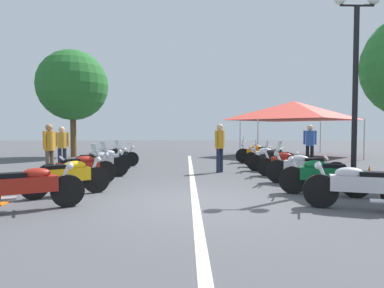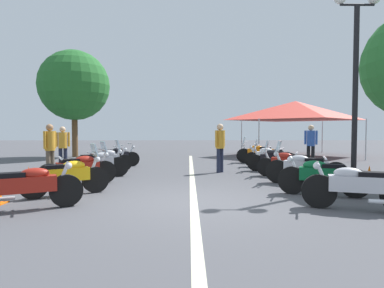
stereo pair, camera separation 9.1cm
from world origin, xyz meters
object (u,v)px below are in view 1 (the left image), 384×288
(motorcycle_left_row_4, at_px, (103,160))
(motorcycle_right_row_1, at_px, (322,176))
(motorcycle_right_row_5, at_px, (269,156))
(traffic_cone_0, at_px, (29,180))
(motorcycle_left_row_2, at_px, (80,169))
(bystander_1, at_px, (49,146))
(street_lamp_twin_globe, at_px, (356,56))
(motorcycle_right_row_6, at_px, (259,153))
(bystander_4, at_px, (62,144))
(traffic_cone_2, at_px, (369,177))
(bystander_3, at_px, (220,144))
(motorcycle_left_row_3, at_px, (97,163))
(bystander_2, at_px, (310,142))
(event_tent, at_px, (294,111))
(motorcycle_right_row_0, at_px, (358,186))
(motorcycle_left_row_5, at_px, (114,156))
(motorcycle_right_row_3, at_px, (288,163))
(roadside_tree_0, at_px, (73,85))
(motorcycle_right_row_2, at_px, (305,168))
(motorcycle_left_row_0, at_px, (27,187))
(motorcycle_right_row_4, at_px, (275,159))
(motorcycle_left_row_1, at_px, (68,176))

(motorcycle_left_row_4, distance_m, motorcycle_right_row_1, 7.65)
(motorcycle_right_row_5, distance_m, traffic_cone_0, 8.91)
(motorcycle_left_row_2, xyz_separation_m, bystander_1, (1.74, 1.53, 0.55))
(street_lamp_twin_globe, xyz_separation_m, traffic_cone_0, (-0.51, 8.45, -3.21))
(motorcycle_right_row_6, bearing_deg, bystander_4, 32.62)
(motorcycle_right_row_5, bearing_deg, traffic_cone_2, 123.89)
(motorcycle_right_row_6, bearing_deg, bystander_3, 73.78)
(motorcycle_left_row_3, bearing_deg, motorcycle_left_row_4, 74.25)
(bystander_2, xyz_separation_m, event_tent, (5.47, -1.12, 1.63))
(motorcycle_right_row_0, relative_size, traffic_cone_2, 3.25)
(motorcycle_left_row_5, height_order, motorcycle_right_row_5, motorcycle_right_row_5)
(motorcycle_right_row_3, height_order, bystander_1, bystander_1)
(traffic_cone_2, bearing_deg, motorcycle_right_row_3, 35.04)
(motorcycle_right_row_0, relative_size, bystander_1, 1.15)
(motorcycle_left_row_5, xyz_separation_m, roadside_tree_0, (5.06, 3.38, 3.56))
(roadside_tree_0, height_order, event_tent, roadside_tree_0)
(motorcycle_right_row_2, bearing_deg, motorcycle_left_row_3, 13.14)
(motorcycle_left_row_5, height_order, street_lamp_twin_globe, street_lamp_twin_globe)
(motorcycle_left_row_4, bearing_deg, motorcycle_left_row_5, 66.49)
(motorcycle_right_row_0, xyz_separation_m, motorcycle_right_row_5, (7.10, -0.10, -0.01))
(motorcycle_left_row_0, distance_m, motorcycle_right_row_6, 10.75)
(motorcycle_left_row_3, relative_size, street_lamp_twin_globe, 0.39)
(motorcycle_left_row_4, height_order, traffic_cone_0, motorcycle_left_row_4)
(motorcycle_right_row_4, height_order, event_tent, event_tent)
(bystander_2, distance_m, bystander_3, 4.37)
(traffic_cone_0, height_order, traffic_cone_2, same)
(motorcycle_left_row_1, height_order, street_lamp_twin_globe, street_lamp_twin_globe)
(traffic_cone_0, xyz_separation_m, bystander_4, (4.53, 0.87, 0.68))
(motorcycle_right_row_4, xyz_separation_m, bystander_2, (1.64, -1.91, 0.56))
(motorcycle_left_row_3, height_order, motorcycle_right_row_2, motorcycle_right_row_2)
(motorcycle_right_row_6, xyz_separation_m, bystander_2, (-1.31, -1.84, 0.54))
(bystander_4, bearing_deg, motorcycle_left_row_3, -159.49)
(motorcycle_right_row_2, relative_size, bystander_4, 1.23)
(motorcycle_right_row_1, relative_size, bystander_2, 1.12)
(motorcycle_left_row_4, bearing_deg, motorcycle_right_row_2, -45.79)
(motorcycle_left_row_0, height_order, motorcycle_left_row_3, motorcycle_left_row_3)
(motorcycle_right_row_0, distance_m, bystander_1, 9.08)
(motorcycle_right_row_1, bearing_deg, bystander_3, -43.98)
(street_lamp_twin_globe, xyz_separation_m, event_tent, (10.33, -1.77, -0.85))
(motorcycle_right_row_1, xyz_separation_m, bystander_3, (4.19, 1.98, 0.57))
(motorcycle_left_row_3, bearing_deg, bystander_4, 109.13)
(motorcycle_right_row_0, xyz_separation_m, bystander_1, (4.63, 7.78, 0.55))
(bystander_3, bearing_deg, motorcycle_right_row_2, -9.67)
(traffic_cone_0, bearing_deg, motorcycle_right_row_6, -47.40)
(motorcycle_left_row_1, relative_size, bystander_3, 1.01)
(motorcycle_right_row_5, bearing_deg, motorcycle_right_row_0, 106.73)
(motorcycle_right_row_0, bearing_deg, traffic_cone_2, -104.44)
(roadside_tree_0, bearing_deg, motorcycle_left_row_4, -153.10)
(motorcycle_left_row_2, relative_size, motorcycle_left_row_3, 0.94)
(motorcycle_left_row_1, xyz_separation_m, motorcycle_left_row_3, (2.86, 0.11, 0.00))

